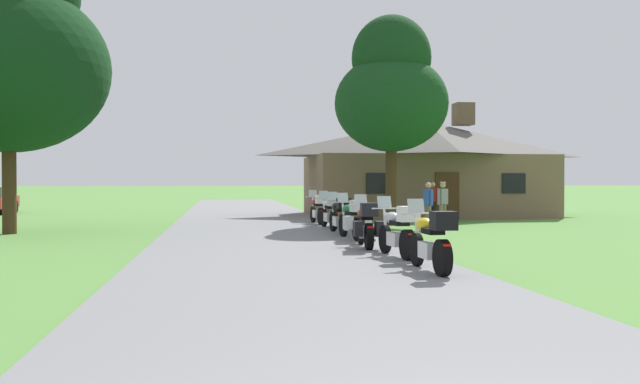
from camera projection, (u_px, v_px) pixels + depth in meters
name	position (u px, v px, depth m)	size (l,w,h in m)	color
ground_plane	(261.00, 231.00, 23.10)	(500.00, 500.00, 0.00)	#56893D
asphalt_driveway	(265.00, 235.00, 21.12)	(6.40, 80.00, 0.06)	slate
motorcycle_yellow_nearest_to_camera	(432.00, 241.00, 12.15)	(0.66, 2.08, 1.30)	black
motorcycle_silver_second_in_row	(398.00, 231.00, 14.51)	(0.67, 2.08, 1.30)	black
motorcycle_red_third_in_row	(366.00, 226.00, 16.58)	(0.80, 2.08, 1.30)	black
motorcycle_green_fourth_in_row	(353.00, 220.00, 19.03)	(0.84, 2.08, 1.30)	black
motorcycle_black_fifth_in_row	(339.00, 216.00, 21.18)	(0.66, 2.08, 1.30)	black
motorcycle_white_sixth_in_row	(330.00, 212.00, 23.52)	(0.66, 2.08, 1.30)	black
motorcycle_red_farthest_in_row	(318.00, 209.00, 26.00)	(0.66, 2.08, 1.30)	black
stone_lodge	(424.00, 167.00, 33.18)	(11.76, 7.17, 5.57)	brown
bystander_red_shirt_near_lodge	(433.00, 200.00, 27.89)	(0.39, 0.47, 1.67)	black
bystander_gray_shirt_beside_signpost	(443.00, 201.00, 25.14)	(0.48, 0.37, 1.69)	#75664C
bystander_blue_shirt_by_tree	(428.00, 203.00, 23.86)	(0.27, 0.54, 1.67)	#75664C
tree_left_near	(8.00, 44.00, 21.69)	(6.39, 6.39, 10.29)	#422D19
tree_by_lodge_front	(391.00, 90.00, 26.25)	(4.41, 4.41, 8.15)	#422D19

